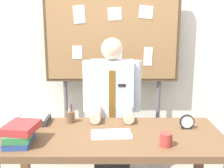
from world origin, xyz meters
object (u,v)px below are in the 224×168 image
Objects in this scene: desk at (112,145)px; open_notebook at (111,134)px; desk_clock at (187,122)px; pen_holder at (71,117)px; person at (112,117)px; paper_tray at (33,120)px; coffee_mug at (166,139)px; bulletin_board at (112,36)px; book_stack at (20,133)px.

open_notebook is at bearing -104.49° from desk.
open_notebook is 0.62m from desk_clock.
pen_holder is (-0.95, 0.14, -0.00)m from desk_clock.
desk is at bearing 75.51° from open_notebook.
desk_clock is at bearing -38.73° from person.
desk_clock reaches higher than open_notebook.
person is at bearing 27.90° from paper_tray.
desk_clock is 1.25× the size of coffee_mug.
coffee_mug is at bearing -73.66° from bulletin_board.
open_notebook is (-0.01, -1.06, -0.69)m from bulletin_board.
person is 8.94× the size of pen_holder.
desk_clock is 0.44× the size of paper_tray.
person is (0.00, 0.59, 0.02)m from desk.
person is 0.50m from pen_holder.
desk is at bearing -90.00° from bulletin_board.
book_stack is (-0.64, -0.76, 0.14)m from person.
desk is 0.85× the size of bulletin_board.
desk is 6.49× the size of paper_tray.
book_stack is 1.27m from desk_clock.
bulletin_board is 6.58× the size of open_notebook.
coffee_mug is 1.13m from paper_tray.
book_stack is 0.41m from paper_tray.
bulletin_board reaches higher than desk_clock.
book_stack reaches higher than coffee_mug.
desk_clock is at bearing 54.79° from coffee_mug.
person is at bearing 89.51° from open_notebook.
bulletin_board is at bearing 122.66° from desk_clock.
pen_holder is at bearing -136.31° from person.
book_stack reaches higher than open_notebook.
person reaches higher than pen_holder.
open_notebook is at bearing -90.28° from bulletin_board.
book_stack is at bearing -124.37° from pen_holder.
book_stack is at bearing 177.45° from coffee_mug.
open_notebook is (0.63, 0.15, -0.07)m from book_stack.
desk is 5.59× the size of open_notebook.
pen_holder is (-0.35, -0.79, -0.65)m from bulletin_board.
coffee_mug is (0.37, -1.26, -0.65)m from bulletin_board.
open_notebook is 0.44m from pen_holder.
bulletin_board reaches higher than pen_holder.
open_notebook is 0.42m from coffee_mug.
paper_tray reaches higher than open_notebook.
paper_tray is (-1.26, 0.13, -0.02)m from desk_clock.
paper_tray is at bearing 93.25° from book_stack.
bulletin_board is at bearing 66.01° from pen_holder.
person is 0.89m from coffee_mug.
person is 0.77m from desk_clock.
open_notebook is at bearing 13.19° from book_stack.
book_stack is 3.05× the size of coffee_mug.
pen_holder is at bearing -113.99° from bulletin_board.
coffee_mug reaches higher than paper_tray.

